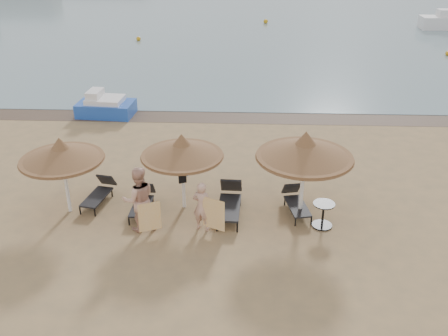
# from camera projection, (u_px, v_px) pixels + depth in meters

# --- Properties ---
(ground) EXTENTS (160.00, 160.00, 0.00)m
(ground) POSITION_uv_depth(u_px,v_px,m) (178.00, 233.00, 14.43)
(ground) COLOR #9B794C
(ground) RESTS_ON ground
(wet_sand_strip) EXTENTS (200.00, 1.60, 0.01)m
(wet_sand_strip) POSITION_uv_depth(u_px,v_px,m) (204.00, 117.00, 22.80)
(wet_sand_strip) COLOR brown
(wet_sand_strip) RESTS_ON ground
(palapa_left) EXTENTS (2.50, 2.50, 2.48)m
(palapa_left) POSITION_uv_depth(u_px,v_px,m) (61.00, 153.00, 14.63)
(palapa_left) COLOR white
(palapa_left) RESTS_ON ground
(palapa_center) EXTENTS (2.51, 2.51, 2.49)m
(palapa_center) POSITION_uv_depth(u_px,v_px,m) (182.00, 150.00, 14.86)
(palapa_center) COLOR white
(palapa_center) RESTS_ON ground
(palapa_right) EXTENTS (2.84, 2.84, 2.81)m
(palapa_right) POSITION_uv_depth(u_px,v_px,m) (305.00, 150.00, 14.22)
(palapa_right) COLOR white
(palapa_right) RESTS_ON ground
(lounger_far_left) EXTENTS (0.84, 1.71, 0.73)m
(lounger_far_left) POSITION_uv_depth(u_px,v_px,m) (100.00, 192.00, 15.92)
(lounger_far_left) COLOR black
(lounger_far_left) RESTS_ON ground
(lounger_near_left) EXTENTS (0.57, 1.63, 0.72)m
(lounger_near_left) POSITION_uv_depth(u_px,v_px,m) (143.00, 201.00, 15.43)
(lounger_near_left) COLOR black
(lounger_near_left) RESTS_ON ground
(lounger_near_right) EXTENTS (0.74, 2.01, 0.89)m
(lounger_near_right) POSITION_uv_depth(u_px,v_px,m) (230.00, 201.00, 15.28)
(lounger_near_right) COLOR black
(lounger_near_right) RESTS_ON ground
(lounger_far_right) EXTENTS (0.83, 1.68, 0.72)m
(lounger_far_right) POSITION_uv_depth(u_px,v_px,m) (296.00, 201.00, 15.42)
(lounger_far_right) COLOR black
(lounger_far_right) RESTS_ON ground
(side_table) EXTENTS (0.64, 0.64, 0.77)m
(side_table) POSITION_uv_depth(u_px,v_px,m) (323.00, 215.00, 14.61)
(side_table) COLOR black
(side_table) RESTS_ON ground
(person_left) EXTENTS (1.24, 1.02, 2.31)m
(person_left) POSITION_uv_depth(u_px,v_px,m) (138.00, 194.00, 14.13)
(person_left) COLOR tan
(person_left) RESTS_ON ground
(person_right) EXTENTS (0.94, 0.74, 1.79)m
(person_right) POSITION_uv_depth(u_px,v_px,m) (202.00, 203.00, 14.22)
(person_right) COLOR tan
(person_right) RESTS_ON ground
(towel_left) EXTENTS (0.61, 0.27, 0.91)m
(towel_left) POSITION_uv_depth(u_px,v_px,m) (150.00, 217.00, 14.05)
(towel_left) COLOR orange
(towel_left) RESTS_ON ground
(towel_right) EXTENTS (0.64, 0.32, 0.99)m
(towel_right) POSITION_uv_depth(u_px,v_px,m) (214.00, 214.00, 14.08)
(towel_right) COLOR orange
(towel_right) RESTS_ON ground
(bag_patterned) EXTENTS (0.29, 0.10, 0.36)m
(bag_patterned) POSITION_uv_depth(u_px,v_px,m) (184.00, 171.00, 15.37)
(bag_patterned) COLOR white
(bag_patterned) RESTS_ON ground
(bag_dark) EXTENTS (0.24, 0.17, 0.33)m
(bag_dark) POSITION_uv_depth(u_px,v_px,m) (182.00, 178.00, 15.10)
(bag_dark) COLOR black
(bag_dark) RESTS_ON ground
(pedal_boat) EXTENTS (2.62, 1.69, 1.17)m
(pedal_boat) POSITION_uv_depth(u_px,v_px,m) (105.00, 106.00, 22.81)
(pedal_boat) COLOR blue
(pedal_boat) RESTS_ON ground
(buoy_left) EXTENTS (0.32, 0.32, 0.32)m
(buoy_left) POSITION_uv_depth(u_px,v_px,m) (139.00, 39.00, 36.56)
(buoy_left) COLOR orange
(buoy_left) RESTS_ON ground
(buoy_mid) EXTENTS (0.38, 0.38, 0.38)m
(buoy_mid) POSITION_uv_depth(u_px,v_px,m) (266.00, 21.00, 42.52)
(buoy_mid) COLOR orange
(buoy_mid) RESTS_ON ground
(buoy_right) EXTENTS (0.31, 0.31, 0.31)m
(buoy_right) POSITION_uv_depth(u_px,v_px,m) (448.00, 53.00, 32.73)
(buoy_right) COLOR orange
(buoy_right) RESTS_ON ground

